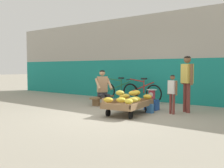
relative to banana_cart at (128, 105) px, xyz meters
The scene contains 13 objects.
ground_plane 0.60m from the banana_cart, 126.02° to the right, with size 80.00×80.00×0.00m, color gray.
back_wall 3.15m from the banana_cart, 96.48° to the left, with size 16.00×0.30×3.15m.
banana_cart is the anchor object (origin of this frame).
banana_pile 0.22m from the banana_cart, 45.46° to the right, with size 0.99×1.46×0.27m.
low_bench 1.94m from the banana_cart, 149.73° to the left, with size 0.45×1.13×0.27m.
vendor_seated 1.88m from the banana_cart, 149.93° to the left, with size 0.74×0.67×1.14m.
plastic_crate 1.01m from the banana_cart, 81.27° to the left, with size 0.36×0.28×0.30m.
weighing_scale 1.03m from the banana_cart, 81.26° to the left, with size 0.30×0.30×0.29m.
bicycle_near_left 3.05m from the banana_cart, 130.17° to the left, with size 1.66×0.48×0.86m.
bicycle_far_left 2.57m from the banana_cart, 112.85° to the left, with size 1.66×0.48×0.86m.
customer_adult 1.78m from the banana_cart, 47.62° to the left, with size 0.41×0.35×1.53m.
customer_child 1.22m from the banana_cart, 39.22° to the left, with size 0.31×0.20×1.03m.
shopping_bag 0.64m from the banana_cart, 55.39° to the left, with size 0.18×0.12×0.24m, color #3370B7.
Camera 1 is at (3.93, -5.05, 1.21)m, focal length 40.66 mm.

